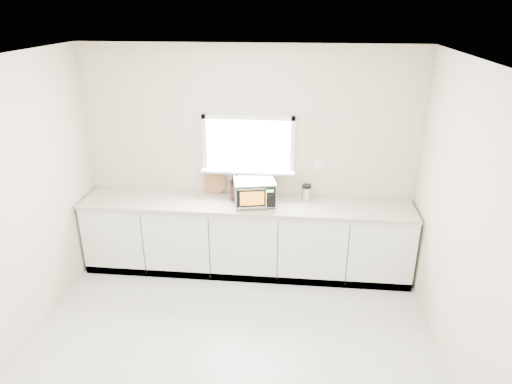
# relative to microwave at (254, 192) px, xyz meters

# --- Properties ---
(ground) EXTENTS (4.00, 4.00, 0.00)m
(ground) POSITION_rel_microwave_xyz_m (-0.11, -1.66, -1.08)
(ground) COLOR beige
(ground) RESTS_ON ground
(back_wall) EXTENTS (4.00, 0.17, 2.70)m
(back_wall) POSITION_rel_microwave_xyz_m (-0.10, 0.34, 0.29)
(back_wall) COLOR beige
(back_wall) RESTS_ON ground
(cabinets) EXTENTS (3.92, 0.60, 0.88)m
(cabinets) POSITION_rel_microwave_xyz_m (-0.11, 0.04, -0.64)
(cabinets) COLOR white
(cabinets) RESTS_ON ground
(countertop) EXTENTS (3.92, 0.64, 0.04)m
(countertop) POSITION_rel_microwave_xyz_m (-0.11, 0.03, -0.18)
(countertop) COLOR #C2B5A0
(countertop) RESTS_ON cabinets
(microwave) EXTENTS (0.53, 0.45, 0.30)m
(microwave) POSITION_rel_microwave_xyz_m (0.00, 0.00, 0.00)
(microwave) COLOR black
(microwave) RESTS_ON countertop
(knife_block) EXTENTS (0.14, 0.24, 0.32)m
(knife_block) POSITION_rel_microwave_xyz_m (-0.25, 0.14, -0.02)
(knife_block) COLOR #422417
(knife_block) RESTS_ON countertop
(cutting_board) EXTENTS (0.27, 0.06, 0.27)m
(cutting_board) POSITION_rel_microwave_xyz_m (-0.52, 0.28, -0.02)
(cutting_board) COLOR #A87041
(cutting_board) RESTS_ON countertop
(coffee_grinder) EXTENTS (0.11, 0.11, 0.20)m
(coffee_grinder) POSITION_rel_microwave_xyz_m (0.60, 0.19, -0.06)
(coffee_grinder) COLOR #B7BABF
(coffee_grinder) RESTS_ON countertop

